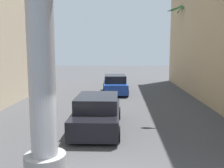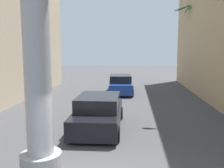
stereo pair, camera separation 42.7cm
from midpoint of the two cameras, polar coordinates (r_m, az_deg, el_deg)
ground_plane at (r=15.97m, az=2.46°, el=-5.43°), size 88.49×88.49×0.00m
neon_sign_pole at (r=7.18m, az=-15.50°, el=18.01°), size 3.16×1.18×10.60m
car_lead at (r=11.69m, az=-2.04°, el=-6.61°), size 2.17×4.81×1.56m
car_far at (r=21.17m, az=2.50°, el=-0.15°), size 2.29×4.62×1.56m
palm_tree_far_right at (r=25.41m, az=18.26°, el=11.65°), size 3.32×3.27×8.00m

